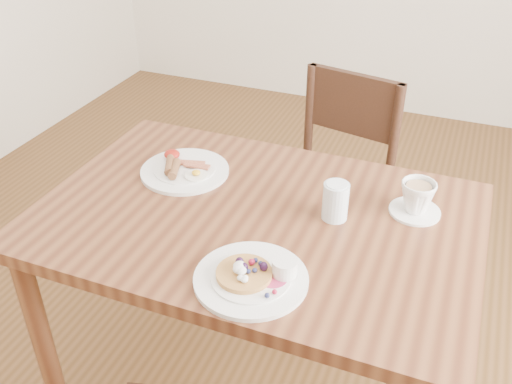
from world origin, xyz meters
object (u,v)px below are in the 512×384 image
dining_table (256,242)px  pancake_plate (253,276)px  breakfast_plate (183,169)px  teacup_saucer (417,199)px  water_glass (335,201)px  chair_far (332,180)px

dining_table → pancake_plate: size_ratio=4.44×
breakfast_plate → teacup_saucer: 0.69m
dining_table → water_glass: bearing=16.7°
water_glass → pancake_plate: bearing=-108.7°
breakfast_plate → water_glass: 0.50m
chair_far → water_glass: size_ratio=8.33×
chair_far → dining_table: bearing=97.4°
pancake_plate → breakfast_plate: 0.54m
pancake_plate → teacup_saucer: 0.52m
pancake_plate → dining_table: bearing=110.5°
dining_table → chair_far: bearing=85.6°
pancake_plate → teacup_saucer: bearing=54.1°
breakfast_plate → chair_far: bearing=57.9°
pancake_plate → breakfast_plate: bearing=135.5°
pancake_plate → teacup_saucer: teacup_saucer is taller
teacup_saucer → pancake_plate: bearing=-125.9°
water_glass → breakfast_plate: bearing=173.1°
chair_far → teacup_saucer: bearing=137.3°
pancake_plate → breakfast_plate: size_ratio=1.00×
teacup_saucer → dining_table: bearing=-157.5°
dining_table → breakfast_plate: size_ratio=4.44×
dining_table → pancake_plate: 0.30m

